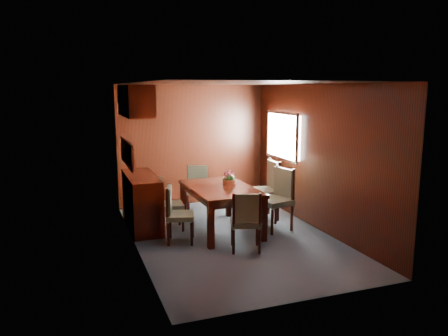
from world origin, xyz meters
name	(u,v)px	position (x,y,z in m)	size (l,w,h in m)	color
ground	(232,237)	(0.00, 0.00, 0.00)	(4.50, 4.50, 0.00)	#3D4954
room_shell	(219,133)	(-0.10, 0.33, 1.63)	(3.06, 4.52, 2.41)	black
sideboard	(142,201)	(-1.25, 1.00, 0.45)	(0.48, 1.40, 0.90)	black
dining_table	(221,193)	(-0.06, 0.38, 0.64)	(1.03, 1.61, 0.74)	black
chair_left_near	(176,211)	(-0.88, 0.09, 0.49)	(0.51, 0.52, 0.89)	black
chair_left_far	(166,201)	(-0.88, 0.74, 0.49)	(0.43, 0.45, 0.88)	black
chair_right_near	(278,195)	(0.88, 0.14, 0.58)	(0.56, 0.58, 1.04)	black
chair_right_far	(267,186)	(0.97, 0.77, 0.59)	(0.51, 0.53, 1.06)	black
chair_head	(246,218)	(-0.03, -0.65, 0.50)	(0.53, 0.52, 0.89)	black
chair_foot	(198,186)	(-0.08, 1.64, 0.49)	(0.52, 0.51, 0.89)	black
flower_centerpiece	(229,177)	(0.16, 0.55, 0.86)	(0.24, 0.24, 0.24)	#BB5D39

